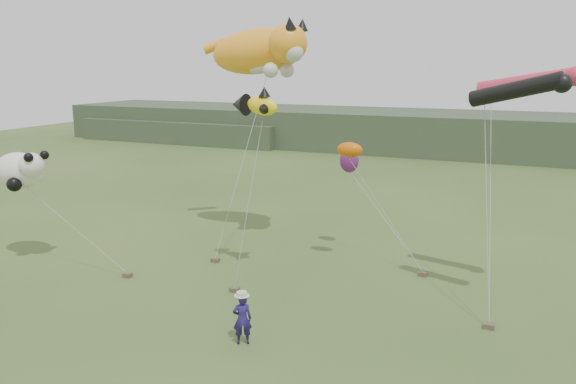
# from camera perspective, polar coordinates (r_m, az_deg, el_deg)

# --- Properties ---
(ground) EXTENTS (120.00, 120.00, 0.00)m
(ground) POSITION_cam_1_polar(r_m,az_deg,el_deg) (18.53, -3.12, -15.44)
(ground) COLOR #385123
(ground) RESTS_ON ground
(headland) EXTENTS (90.00, 13.00, 4.00)m
(headland) POSITION_cam_1_polar(r_m,az_deg,el_deg) (60.57, 13.39, 5.91)
(headland) COLOR #2D3D28
(headland) RESTS_ON ground
(festival_attendant) EXTENTS (0.73, 0.66, 1.68)m
(festival_attendant) POSITION_cam_1_polar(r_m,az_deg,el_deg) (18.40, -4.67, -12.75)
(festival_attendant) COLOR navy
(festival_attendant) RESTS_ON ground
(sandbag_anchors) EXTENTS (14.76, 5.39, 0.18)m
(sandbag_anchors) POSITION_cam_1_polar(r_m,az_deg,el_deg) (23.16, 0.17, -9.20)
(sandbag_anchors) COLOR brown
(sandbag_anchors) RESTS_ON ground
(cat_kite) EXTENTS (6.39, 3.41, 2.83)m
(cat_kite) POSITION_cam_1_polar(r_m,az_deg,el_deg) (27.68, -2.39, 14.20)
(cat_kite) COLOR #FF9E1D
(cat_kite) RESTS_ON ground
(fish_kite) EXTENTS (2.35, 1.55, 1.19)m
(fish_kite) POSITION_cam_1_polar(r_m,az_deg,el_deg) (22.46, -3.50, 8.86)
(fish_kite) COLOR yellow
(fish_kite) RESTS_ON ground
(tube_kites) EXTENTS (3.79, 3.36, 1.44)m
(tube_kites) POSITION_cam_1_polar(r_m,az_deg,el_deg) (21.63, 23.40, 9.96)
(tube_kites) COLOR black
(tube_kites) RESTS_ON ground
(panda_kite) EXTENTS (2.88, 1.86, 1.79)m
(panda_kite) POSITION_cam_1_polar(r_m,az_deg,el_deg) (27.62, -25.49, 2.02)
(panda_kite) COLOR white
(panda_kite) RESTS_ON ground
(misc_kites) EXTENTS (1.64, 2.60, 1.71)m
(misc_kites) POSITION_cam_1_polar(r_m,az_deg,el_deg) (25.50, 6.26, 3.63)
(misc_kites) COLOR #CE5807
(misc_kites) RESTS_ON ground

